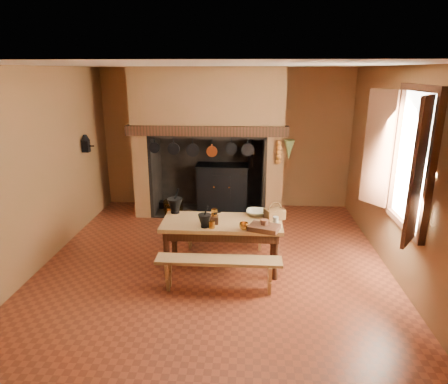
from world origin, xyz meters
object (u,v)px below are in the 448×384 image
coffee_grinder (214,219)px  wicker_basket (274,213)px  mixing_bowl (256,213)px  work_table (222,229)px  bench_front (219,267)px  iron_range (223,186)px

coffee_grinder → wicker_basket: wicker_basket is taller
coffee_grinder → mixing_bowl: 0.70m
work_table → bench_front: bearing=-90.0°
wicker_basket → bench_front: bearing=-158.4°
mixing_bowl → wicker_basket: (0.25, -0.14, 0.05)m
work_table → bench_front: (-0.00, -0.62, -0.27)m
iron_range → work_table: bearing=-86.5°
coffee_grinder → mixing_bowl: (0.58, 0.38, -0.03)m
work_table → wicker_basket: wicker_basket is taller
coffee_grinder → wicker_basket: (0.83, 0.24, 0.02)m
work_table → coffee_grinder: bearing=-134.1°
mixing_bowl → wicker_basket: 0.29m
work_table → mixing_bowl: 0.58m
iron_range → work_table: size_ratio=0.96×
iron_range → coffee_grinder: size_ratio=9.13×
work_table → coffee_grinder: 0.23m
wicker_basket → iron_range: bearing=85.8°
iron_range → wicker_basket: 2.58m
bench_front → wicker_basket: bearing=46.1°
work_table → mixing_bowl: size_ratio=5.64×
iron_range → work_table: (0.15, -2.54, 0.12)m
work_table → bench_front: 0.68m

